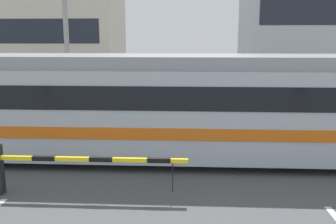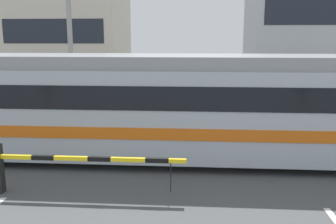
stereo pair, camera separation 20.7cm
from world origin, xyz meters
name	(u,v)px [view 1 (the left image)]	position (x,y,z in m)	size (l,w,h in m)	color
rail_track_near	(168,164)	(0.00, 7.86, 0.04)	(50.00, 0.10, 0.08)	#6B6051
rail_track_far	(171,149)	(0.00, 9.29, 0.04)	(50.00, 0.10, 0.08)	#6B6051
commuter_train	(204,104)	(1.02, 8.57, 1.67)	(16.81, 2.99, 3.11)	#ADB7C1
crossing_barrier_near	(49,164)	(-2.64, 5.63, 0.75)	(4.51, 0.20, 1.19)	black
crossing_barrier_far	(244,115)	(2.64, 11.48, 0.75)	(4.51, 0.20, 1.19)	black
pedestrian	(149,101)	(-1.11, 13.05, 0.99)	(0.38, 0.23, 1.72)	#33384C
building_left_of_street	(64,37)	(-7.92, 23.11, 3.64)	(7.45, 6.02, 7.29)	beige
building_right_of_street	(286,19)	(6.89, 23.11, 4.82)	(5.39, 6.02, 9.64)	#B2B7BC
utility_pole_streetside	(66,20)	(-4.80, 13.98, 4.37)	(0.22, 0.22, 8.73)	gray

